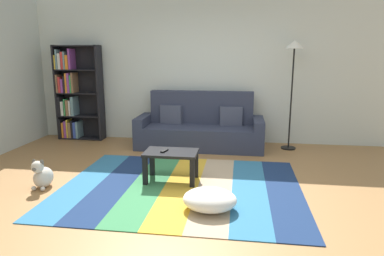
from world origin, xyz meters
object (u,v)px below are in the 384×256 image
at_px(standing_lamp, 294,59).
at_px(bookshelf, 74,95).
at_px(couch, 200,129).
at_px(dog, 42,176).
at_px(pouf, 210,200).
at_px(coffee_table, 171,158).
at_px(tv_remote, 164,151).

bearing_deg(standing_lamp, bookshelf, 177.37).
bearing_deg(couch, dog, -128.16).
bearing_deg(standing_lamp, pouf, -113.73).
xyz_separation_m(couch, coffee_table, (-0.17, -1.79, -0.00)).
xyz_separation_m(coffee_table, pouf, (0.59, -0.80, -0.21)).
bearing_deg(pouf, dog, 170.80).
distance_m(couch, pouf, 2.63).
xyz_separation_m(couch, pouf, (0.41, -2.59, -0.21)).
height_order(couch, dog, couch).
xyz_separation_m(bookshelf, coffee_table, (2.36, -2.07, -0.55)).
distance_m(couch, tv_remote, 1.82).
distance_m(coffee_table, dog, 1.65).
height_order(coffee_table, dog, coffee_table).
distance_m(pouf, standing_lamp, 3.27).
bearing_deg(tv_remote, bookshelf, 153.50).
bearing_deg(coffee_table, bookshelf, 138.76).
distance_m(couch, coffee_table, 1.80).
distance_m(pouf, tv_remote, 1.08).
bearing_deg(tv_remote, pouf, -33.34).
xyz_separation_m(pouf, standing_lamp, (1.18, 2.68, 1.46)).
height_order(dog, standing_lamp, standing_lamp).
bearing_deg(pouf, standing_lamp, 66.27).
bearing_deg(coffee_table, dog, -164.22).
bearing_deg(dog, tv_remote, 16.11).
bearing_deg(standing_lamp, coffee_table, -133.18).
xyz_separation_m(couch, tv_remote, (-0.26, -1.80, 0.09)).
distance_m(coffee_table, tv_remote, 0.13).
bearing_deg(tv_remote, dog, -147.89).
relative_size(couch, coffee_table, 3.24).
bearing_deg(bookshelf, dog, -72.80).
xyz_separation_m(coffee_table, dog, (-1.58, -0.45, -0.17)).
height_order(pouf, dog, dog).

